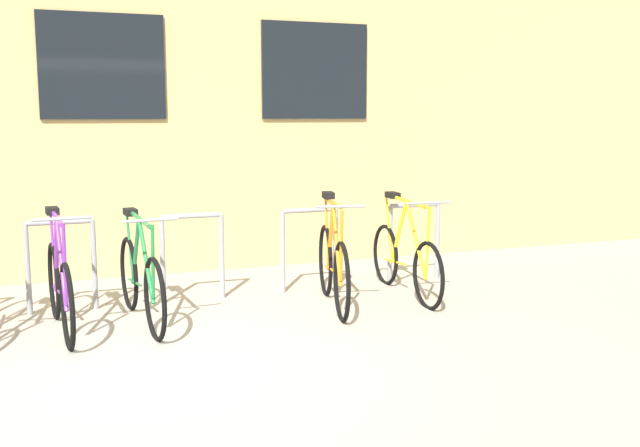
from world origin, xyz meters
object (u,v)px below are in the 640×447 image
at_px(bicycle_yellow, 405,258).
at_px(bicycle_orange, 333,265).
at_px(bicycle_purple, 60,286).
at_px(bicycle_green, 141,279).

bearing_deg(bicycle_yellow, bicycle_orange, -169.44).
height_order(bicycle_yellow, bicycle_purple, bicycle_purple).
height_order(bicycle_yellow, bicycle_orange, bicycle_orange).
height_order(bicycle_orange, bicycle_green, bicycle_orange).
bearing_deg(bicycle_orange, bicycle_yellow, 10.56).
relative_size(bicycle_yellow, bicycle_orange, 1.05).
bearing_deg(bicycle_yellow, bicycle_green, -178.15).
xyz_separation_m(bicycle_purple, bicycle_green, (0.66, 0.04, -0.00)).
xyz_separation_m(bicycle_yellow, bicycle_orange, (-0.84, -0.16, 0.02)).
relative_size(bicycle_purple, bicycle_green, 0.95).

